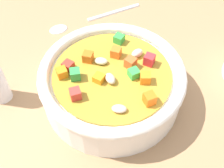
% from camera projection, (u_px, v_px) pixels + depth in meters
% --- Properties ---
extents(ground_plane, '(1.40, 1.40, 0.02)m').
position_uv_depth(ground_plane, '(112.00, 100.00, 0.44)').
color(ground_plane, '#9E754F').
extents(soup_bowl_main, '(0.21, 0.21, 0.07)m').
position_uv_depth(soup_bowl_main, '(112.00, 82.00, 0.41)').
color(soup_bowl_main, white).
rests_on(soup_bowl_main, ground_plane).
extents(spoon, '(0.16, 0.12, 0.01)m').
position_uv_depth(spoon, '(86.00, 19.00, 0.54)').
color(spoon, silver).
rests_on(spoon, ground_plane).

